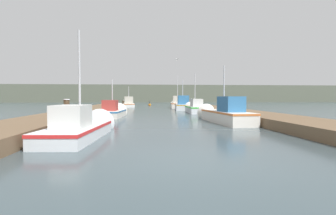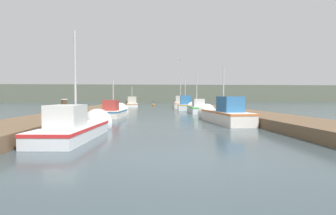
{
  "view_description": "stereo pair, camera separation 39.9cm",
  "coord_description": "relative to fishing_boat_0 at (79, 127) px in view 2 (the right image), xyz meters",
  "views": [
    {
      "loc": [
        -1.17,
        -5.98,
        1.49
      ],
      "look_at": [
        0.5,
        11.66,
        0.78
      ],
      "focal_mm": 28.0,
      "sensor_mm": 36.0,
      "label": 1
    },
    {
      "loc": [
        -0.77,
        -6.02,
        1.49
      ],
      "look_at": [
        0.5,
        11.66,
        0.78
      ],
      "focal_mm": 28.0,
      "sensor_mm": 36.0,
      "label": 2
    }
  ],
  "objects": [
    {
      "name": "mooring_piling_1",
      "position": [
        8.28,
        16.96,
        0.2
      ],
      "size": [
        0.25,
        0.25,
        1.08
      ],
      "color": "#473523",
      "rests_on": "ground_plane"
    },
    {
      "name": "fishing_boat_1",
      "position": [
        6.99,
        5.15,
        0.13
      ],
      "size": [
        1.83,
        6.41,
        3.67
      ],
      "rotation": [
        0.0,
        0.0,
        0.07
      ],
      "color": "silver",
      "rests_on": "ground_plane"
    },
    {
      "name": "dock_right",
      "position": [
        9.49,
        11.83,
        -0.12
      ],
      "size": [
        2.92,
        40.0,
        0.47
      ],
      "color": "brown",
      "rests_on": "ground_plane"
    },
    {
      "name": "fishing_boat_0",
      "position": [
        0.0,
        0.0,
        0.0
      ],
      "size": [
        1.9,
        5.44,
        4.37
      ],
      "rotation": [
        0.0,
        0.0,
        -0.09
      ],
      "color": "silver",
      "rests_on": "ground_plane"
    },
    {
      "name": "channel_buoy",
      "position": [
        3.37,
        35.53,
        -0.22
      ],
      "size": [
        0.46,
        0.46,
        0.96
      ],
      "color": "#BF6513",
      "rests_on": "ground_plane"
    },
    {
      "name": "fishing_boat_3",
      "position": [
        7.23,
        14.96,
        0.07
      ],
      "size": [
        1.66,
        5.89,
        4.1
      ],
      "rotation": [
        0.0,
        0.0,
        -0.04
      ],
      "color": "silver",
      "rests_on": "ground_plane"
    },
    {
      "name": "fishing_boat_2",
      "position": [
        -0.01,
        10.12,
        0.01
      ],
      "size": [
        1.92,
        5.02,
        3.28
      ],
      "rotation": [
        0.0,
        0.0,
        -0.08
      ],
      "color": "silver",
      "rests_on": "ground_plane"
    },
    {
      "name": "mooring_piling_2",
      "position": [
        -1.13,
        34.56,
        0.14
      ],
      "size": [
        0.32,
        0.32,
        0.97
      ],
      "color": "#473523",
      "rests_on": "ground_plane"
    },
    {
      "name": "fishing_boat_6",
      "position": [
        0.1,
        29.21,
        0.09
      ],
      "size": [
        1.88,
        4.49,
        3.53
      ],
      "rotation": [
        0.0,
        0.0,
        0.07
      ],
      "color": "silver",
      "rests_on": "ground_plane"
    },
    {
      "name": "fishing_boat_4",
      "position": [
        6.86,
        20.26,
        0.17
      ],
      "size": [
        2.16,
        6.0,
        3.97
      ],
      "rotation": [
        0.0,
        0.0,
        -0.09
      ],
      "color": "silver",
      "rests_on": "ground_plane"
    },
    {
      "name": "seagull_lead",
      "position": [
        6.03,
        19.57,
        5.43
      ],
      "size": [
        0.44,
        0.5,
        0.12
      ],
      "rotation": [
        0.0,
        0.0,
        2.27
      ],
      "color": "white"
    },
    {
      "name": "dock_left",
      "position": [
        -2.62,
        11.83,
        -0.12
      ],
      "size": [
        2.92,
        40.0,
        0.47
      ],
      "color": "brown",
      "rests_on": "ground_plane"
    },
    {
      "name": "mooring_piling_0",
      "position": [
        -1.05,
        1.55,
        0.36
      ],
      "size": [
        0.28,
        0.28,
        1.41
      ],
      "color": "#473523",
      "rests_on": "ground_plane"
    },
    {
      "name": "fishing_boat_5",
      "position": [
        6.91,
        25.21,
        0.17
      ],
      "size": [
        2.11,
        5.22,
        4.93
      ],
      "rotation": [
        0.0,
        0.0,
        -0.07
      ],
      "color": "silver",
      "rests_on": "ground_plane"
    },
    {
      "name": "distant_shore_ridge",
      "position": [
        3.44,
        70.15,
        2.1
      ],
      "size": [
        120.0,
        16.0,
        4.9
      ],
      "color": "#565B4C",
      "rests_on": "ground_plane"
    },
    {
      "name": "ground_plane",
      "position": [
        3.44,
        -4.17,
        -0.35
      ],
      "size": [
        200.0,
        200.0,
        0.0
      ],
      "color": "#38474C"
    }
  ]
}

